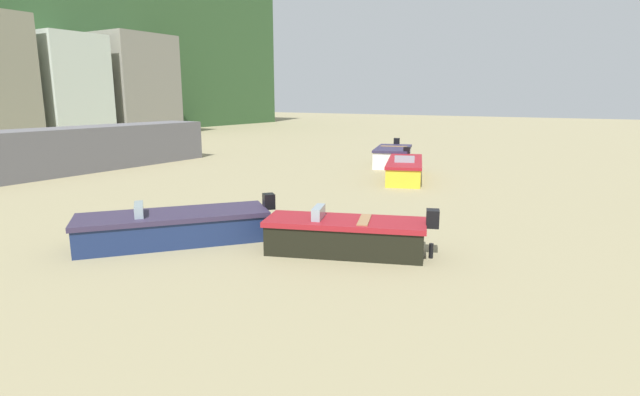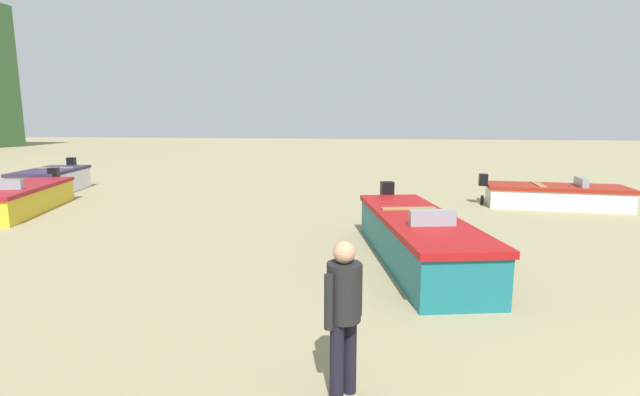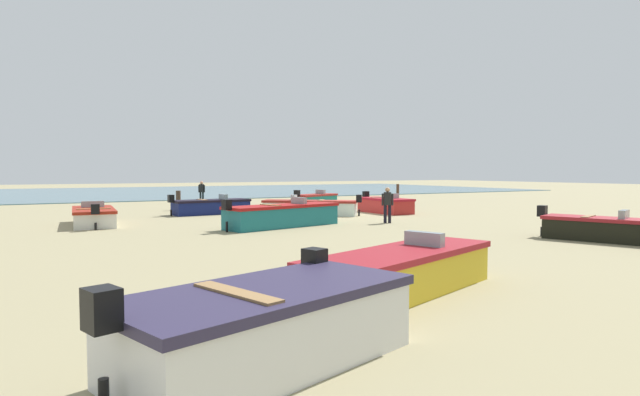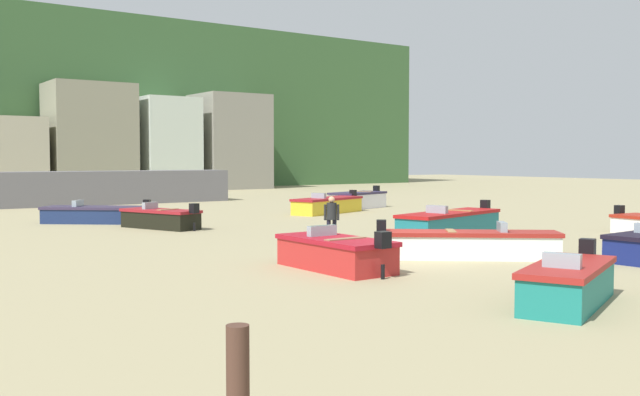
{
  "view_description": "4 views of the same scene",
  "coord_description": "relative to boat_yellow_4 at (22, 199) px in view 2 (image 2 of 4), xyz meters",
  "views": [
    {
      "loc": [
        -11.68,
        7.69,
        3.57
      ],
      "look_at": [
        -1.04,
        14.22,
        0.97
      ],
      "focal_mm": 27.5,
      "sensor_mm": 36.0,
      "label": 1
    },
    {
      "loc": [
        -3.48,
        4.0,
        2.73
      ],
      "look_at": [
        6.66,
        5.87,
        1.03
      ],
      "focal_mm": 25.29,
      "sensor_mm": 36.0,
      "label": 2
    },
    {
      "loc": [
        14.55,
        23.55,
        2.36
      ],
      "look_at": [
        3.92,
        4.09,
        1.2
      ],
      "focal_mm": 29.09,
      "sensor_mm": 36.0,
      "label": 3
    },
    {
      "loc": [
        -13.57,
        -15.26,
        2.91
      ],
      "look_at": [
        3.31,
        9.0,
        1.28
      ],
      "focal_mm": 40.1,
      "sensor_mm": 36.0,
      "label": 4
    }
  ],
  "objects": [
    {
      "name": "beach_walker_foreground",
      "position": [
        -7.76,
        -11.13,
        0.52
      ],
      "size": [
        0.49,
        0.47,
        1.62
      ],
      "rotation": [
        0.0,
        0.0,
        2.57
      ],
      "color": "black",
      "rests_on": "ground"
    },
    {
      "name": "boat_yellow_4",
      "position": [
        0.0,
        0.0,
        0.0
      ],
      "size": [
        5.06,
        3.02,
        1.16
      ],
      "rotation": [
        0.0,
        0.0,
        1.92
      ],
      "color": "gold",
      "rests_on": "ground"
    },
    {
      "name": "boat_teal_10",
      "position": [
        -2.94,
        -11.97,
        0.05
      ],
      "size": [
        5.6,
        2.73,
        1.26
      ],
      "rotation": [
        0.0,
        0.0,
        1.82
      ],
      "color": "#196973",
      "rests_on": "ground"
    },
    {
      "name": "boat_white_6",
      "position": [
        3.99,
        -16.65,
        -0.05
      ],
      "size": [
        1.91,
        4.64,
        1.05
      ],
      "rotation": [
        0.0,
        0.0,
        3.09
      ],
      "color": "white",
      "rests_on": "ground"
    },
    {
      "name": "boat_white_8",
      "position": [
        3.72,
        2.16,
        0.06
      ],
      "size": [
        4.13,
        2.77,
        1.27
      ],
      "rotation": [
        0.0,
        0.0,
        1.88
      ],
      "color": "white",
      "rests_on": "ground"
    }
  ]
}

